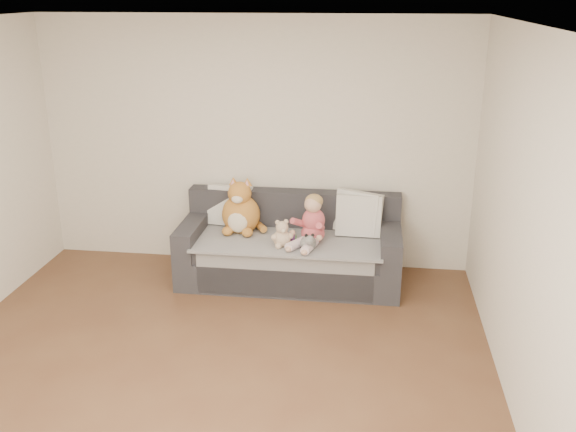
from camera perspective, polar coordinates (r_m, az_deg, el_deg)
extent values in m
plane|color=brown|center=(4.97, -8.04, -15.26)|extent=(5.00, 5.00, 0.00)
plane|color=white|center=(4.10, -9.81, 16.20)|extent=(5.00, 5.00, 0.00)
plane|color=silver|center=(6.70, -2.96, 6.39)|extent=(4.50, 0.00, 4.50)
plane|color=silver|center=(4.33, 21.14, -2.39)|extent=(0.00, 5.00, 5.00)
cube|color=#26262B|center=(6.55, 0.17, -4.52)|extent=(2.20, 0.90, 0.30)
cube|color=#26262B|center=(6.43, 0.14, -2.79)|extent=(1.90, 0.80, 0.15)
cube|color=#26262B|center=(6.69, 0.56, 0.61)|extent=(2.20, 0.20, 0.40)
cube|color=#26262B|center=(6.63, -8.44, -1.64)|extent=(0.20, 0.90, 0.30)
cube|color=#26262B|center=(6.39, 9.11, -2.48)|extent=(0.20, 0.90, 0.30)
cube|color=#97979A|center=(6.38, 0.12, -2.14)|extent=(1.85, 0.88, 0.02)
cube|color=#97979A|center=(6.12, -0.36, -5.54)|extent=(1.70, 0.02, 0.41)
cube|color=beige|center=(6.75, -5.18, 0.96)|extent=(0.47, 0.25, 0.43)
cube|color=beige|center=(6.53, 6.27, 0.33)|extent=(0.51, 0.39, 0.44)
cube|color=beige|center=(6.45, 6.31, 0.04)|extent=(0.46, 0.22, 0.43)
ellipsoid|color=#C24462|center=(6.28, 2.23, -1.55)|extent=(0.23, 0.19, 0.19)
ellipsoid|color=#C24462|center=(6.24, 2.29, -0.37)|extent=(0.22, 0.19, 0.24)
ellipsoid|color=#DBAA8C|center=(6.17, 2.24, 1.04)|extent=(0.17, 0.17, 0.17)
ellipsoid|color=tan|center=(6.18, 2.33, 1.34)|extent=(0.17, 0.17, 0.14)
cylinder|color=#C24462|center=(6.23, 1.05, -0.61)|extent=(0.19, 0.22, 0.15)
cylinder|color=#C24462|center=(6.14, 2.89, -0.95)|extent=(0.07, 0.23, 0.15)
ellipsoid|color=#DBAA8C|center=(6.20, 0.39, -1.48)|extent=(0.06, 0.06, 0.06)
ellipsoid|color=#DBAA8C|center=(6.08, 2.79, -1.95)|extent=(0.06, 0.06, 0.06)
cylinder|color=#E5B2C6|center=(6.16, 0.83, -2.46)|extent=(0.22, 0.30, 0.10)
cylinder|color=#E5B2C6|center=(6.10, 1.94, -2.69)|extent=(0.15, 0.30, 0.10)
ellipsoid|color=#DBAA8C|center=(6.05, 0.05, -2.94)|extent=(0.06, 0.09, 0.05)
ellipsoid|color=#DBAA8C|center=(5.98, 1.45, -3.23)|extent=(0.06, 0.09, 0.05)
ellipsoid|color=#A47224|center=(6.55, -4.20, 0.13)|extent=(0.39, 0.33, 0.41)
ellipsoid|color=beige|center=(6.44, -4.49, -0.52)|extent=(0.20, 0.09, 0.23)
ellipsoid|color=#A47224|center=(6.45, -4.32, 2.03)|extent=(0.24, 0.24, 0.24)
ellipsoid|color=beige|center=(6.36, -4.55, 1.49)|extent=(0.11, 0.07, 0.08)
cone|color=#A47224|center=(6.47, -4.87, 3.13)|extent=(0.10, 0.10, 0.08)
cone|color=pink|center=(6.46, -4.91, 3.04)|extent=(0.06, 0.06, 0.05)
cone|color=#A47224|center=(6.44, -3.63, 3.06)|extent=(0.10, 0.10, 0.08)
cone|color=pink|center=(6.42, -3.67, 2.98)|extent=(0.06, 0.06, 0.05)
ellipsoid|color=#A47224|center=(6.48, -5.40, -1.34)|extent=(0.11, 0.14, 0.09)
ellipsoid|color=#A47224|center=(6.43, -3.63, -1.46)|extent=(0.11, 0.14, 0.09)
cylinder|color=#A47224|center=(6.60, -2.50, -0.92)|extent=(0.18, 0.27, 0.09)
ellipsoid|color=tan|center=(6.18, -0.55, -2.00)|extent=(0.17, 0.15, 0.17)
ellipsoid|color=tan|center=(6.12, -0.53, -1.03)|extent=(0.12, 0.12, 0.12)
ellipsoid|color=tan|center=(6.11, -0.94, -0.57)|extent=(0.05, 0.05, 0.05)
ellipsoid|color=tan|center=(6.13, -0.18, -0.50)|extent=(0.05, 0.05, 0.05)
ellipsoid|color=beige|center=(6.09, -0.42, -1.30)|extent=(0.05, 0.05, 0.05)
ellipsoid|color=tan|center=(6.13, -1.22, -1.91)|extent=(0.06, 0.06, 0.06)
ellipsoid|color=tan|center=(6.17, 0.20, -1.77)|extent=(0.06, 0.06, 0.06)
ellipsoid|color=tan|center=(6.14, -0.85, -2.67)|extent=(0.07, 0.07, 0.07)
ellipsoid|color=tan|center=(6.16, 0.00, -2.58)|extent=(0.07, 0.07, 0.07)
ellipsoid|color=white|center=(6.11, 1.81, -2.38)|extent=(0.15, 0.19, 0.14)
ellipsoid|color=white|center=(6.00, 1.94, -2.17)|extent=(0.09, 0.09, 0.09)
ellipsoid|color=black|center=(6.00, 1.63, -1.74)|extent=(0.03, 0.03, 0.03)
ellipsoid|color=black|center=(6.01, 2.21, -1.72)|extent=(0.03, 0.03, 0.03)
cylinder|color=#763695|center=(6.29, 0.35, -1.96)|extent=(0.06, 0.06, 0.07)
cone|color=green|center=(6.28, 0.35, -1.55)|extent=(0.06, 0.06, 0.03)
cylinder|color=green|center=(6.29, -0.01, -1.91)|extent=(0.01, 0.01, 0.05)
cylinder|color=green|center=(6.29, 0.71, -1.93)|extent=(0.01, 0.01, 0.05)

